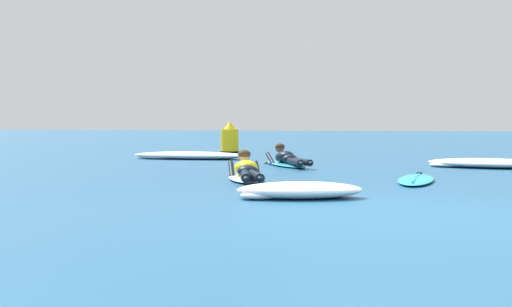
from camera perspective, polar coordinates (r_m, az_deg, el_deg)
name	(u,v)px	position (r m, az deg, el deg)	size (l,w,h in m)	color
ground_plane	(402,161)	(17.22, 12.37, -0.59)	(120.00, 120.00, 0.00)	#235B84
surfer_near	(247,172)	(11.05, -0.82, -1.61)	(1.14, 2.44, 0.54)	silver
surfer_far	(287,160)	(14.69, 2.65, -0.56)	(1.55, 2.47, 0.54)	#2DB2D1
drifting_surfboard	(416,179)	(11.18, 13.57, -2.17)	(0.76, 2.27, 0.16)	#2DB2D1
whitewater_mid_left	(300,191)	(8.48, 3.79, -3.19)	(1.74, 1.11, 0.21)	white
whitewater_mid_right	(190,156)	(17.54, -5.66, -0.18)	(3.10, 1.05, 0.20)	white
whitewater_back	(488,163)	(15.00, 19.30, -0.80)	(2.71, 1.64, 0.20)	white
channel_marker_buoy	(230,142)	(19.62, -2.27, 1.02)	(0.55, 0.55, 1.00)	yellow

